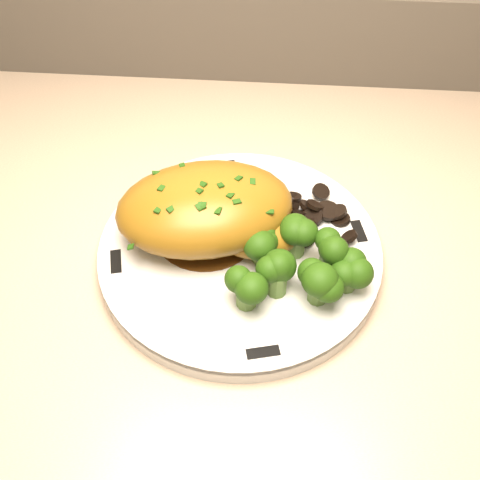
# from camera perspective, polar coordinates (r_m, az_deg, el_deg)

# --- Properties ---
(counter) EXTENTS (2.11, 0.70, 1.03)m
(counter) POSITION_cam_1_polar(r_m,az_deg,el_deg) (0.99, 3.35, -18.85)
(counter) COLOR brown
(counter) RESTS_ON ground
(plate) EXTENTS (0.32, 0.32, 0.02)m
(plate) POSITION_cam_1_polar(r_m,az_deg,el_deg) (0.59, 0.00, -1.22)
(plate) COLOR silver
(plate) RESTS_ON counter
(rim_accent_0) EXTENTS (0.02, 0.03, 0.00)m
(rim_accent_0) POSITION_cam_1_polar(r_m,az_deg,el_deg) (0.61, 11.19, 0.81)
(rim_accent_0) COLOR black
(rim_accent_0) RESTS_ON plate
(rim_accent_1) EXTENTS (0.03, 0.02, 0.00)m
(rim_accent_1) POSITION_cam_1_polar(r_m,az_deg,el_deg) (0.67, -1.68, 7.13)
(rim_accent_1) COLOR black
(rim_accent_1) RESTS_ON plate
(rim_accent_2) EXTENTS (0.02, 0.03, 0.00)m
(rim_accent_2) POSITION_cam_1_polar(r_m,az_deg,el_deg) (0.59, -11.68, -2.03)
(rim_accent_2) COLOR black
(rim_accent_2) RESTS_ON plate
(rim_accent_3) EXTENTS (0.03, 0.02, 0.00)m
(rim_accent_3) POSITION_cam_1_polar(r_m,az_deg,el_deg) (0.52, 2.20, -10.61)
(rim_accent_3) COLOR black
(rim_accent_3) RESTS_ON plate
(gravy_pool) EXTENTS (0.10, 0.10, 0.00)m
(gravy_pool) POSITION_cam_1_polar(r_m,az_deg,el_deg) (0.60, -3.22, 0.83)
(gravy_pool) COLOR #3F220B
(gravy_pool) RESTS_ON plate
(chicken_breast) EXTENTS (0.20, 0.15, 0.07)m
(chicken_breast) POSITION_cam_1_polar(r_m,az_deg,el_deg) (0.58, -2.74, 2.76)
(chicken_breast) COLOR #926219
(chicken_breast) RESTS_ON plate
(mushroom_pile) EXTENTS (0.10, 0.07, 0.03)m
(mushroom_pile) POSITION_cam_1_polar(r_m,az_deg,el_deg) (0.61, 5.48, 2.14)
(mushroom_pile) COLOR black
(mushroom_pile) RESTS_ON plate
(broccoli_florets) EXTENTS (0.12, 0.09, 0.04)m
(broccoli_florets) POSITION_cam_1_polar(r_m,az_deg,el_deg) (0.55, 5.46, -2.22)
(broccoli_florets) COLOR #537431
(broccoli_florets) RESTS_ON plate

